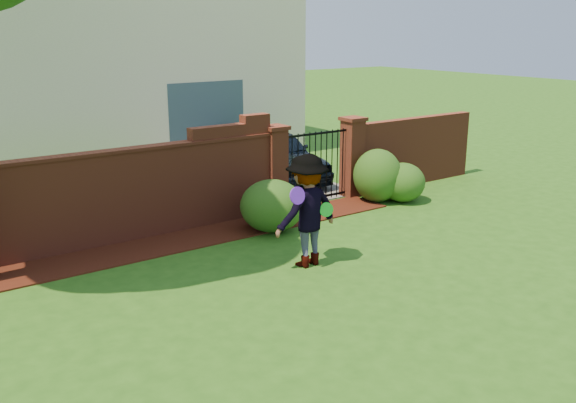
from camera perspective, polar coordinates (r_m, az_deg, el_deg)
ground at (r=9.48m, az=0.63°, el=-8.85°), size 80.00×80.00×0.01m
mulch_bed at (r=11.77m, az=-12.87°, el=-4.19°), size 11.10×1.08×0.03m
brick_wall at (r=11.77m, az=-19.15°, el=-0.02°), size 8.70×0.31×2.16m
brick_wall_return at (r=16.33m, az=11.09°, el=4.46°), size 4.00×0.25×1.70m
pillar_left at (r=13.61m, az=-1.18°, el=3.01°), size 0.50×0.50×1.88m
pillar_right at (r=14.94m, az=5.81°, el=4.07°), size 0.50×0.50×1.88m
iron_gate at (r=14.27m, az=2.47°, el=3.17°), size 1.78×0.03×1.60m
driveway at (r=17.69m, az=-5.58°, el=2.73°), size 3.20×8.00×0.01m
house at (r=19.93m, az=-18.21°, el=12.66°), size 12.40×6.40×6.30m
car at (r=16.35m, az=-0.95°, el=4.15°), size 1.92×4.09×1.36m
shrub_left at (r=12.37m, az=-1.44°, el=-0.39°), size 1.26×1.26×1.03m
shrub_middle at (r=14.59m, az=8.08°, el=2.33°), size 1.11×1.11×1.23m
shrub_right at (r=14.72m, az=10.31°, el=1.71°), size 1.02×1.02×0.90m
man at (r=10.46m, az=1.83°, el=-0.88°), size 1.28×0.79×1.91m
frisbee_purple at (r=10.00m, az=0.85°, el=0.53°), size 0.29×0.09×0.29m
frisbee_green at (r=10.47m, az=3.47°, el=-0.73°), size 0.25×0.12×0.25m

